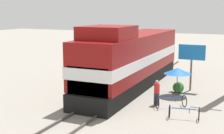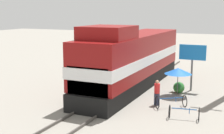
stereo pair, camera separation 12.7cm
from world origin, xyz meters
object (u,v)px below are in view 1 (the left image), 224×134
at_px(vendor_umbrella, 178,71).
at_px(billboard_sign, 192,56).
at_px(locomotive, 131,60).
at_px(bicycle_spare, 184,112).
at_px(person_bystander, 157,92).
at_px(bicycle, 171,101).

relative_size(vendor_umbrella, billboard_sign, 0.58).
height_order(locomotive, billboard_sign, locomotive).
bearing_deg(vendor_umbrella, bicycle_spare, -72.71).
bearing_deg(locomotive, vendor_umbrella, -12.88).
bearing_deg(person_bystander, bicycle, -10.56).
xyz_separation_m(locomotive, person_bystander, (3.03, -3.49, -1.29)).
bearing_deg(vendor_umbrella, locomotive, 167.12).
bearing_deg(bicycle_spare, vendor_umbrella, 8.36).
bearing_deg(locomotive, bicycle_spare, -46.42).
xyz_separation_m(locomotive, billboard_sign, (4.27, 1.02, 0.40)).
bearing_deg(bicycle, person_bystander, 45.24).
xyz_separation_m(locomotive, bicycle, (3.96, -3.67, -1.74)).
distance_m(vendor_umbrella, person_bystander, 2.87).
relative_size(vendor_umbrella, bicycle, 1.03).
relative_size(locomotive, bicycle, 8.01).
relative_size(billboard_sign, bicycle_spare, 1.98).
bearing_deg(person_bystander, billboard_sign, 74.64).
xyz_separation_m(vendor_umbrella, bicycle, (0.27, -2.82, -1.34)).
bearing_deg(vendor_umbrella, bicycle, -84.49).
xyz_separation_m(person_bystander, bicycle, (0.93, -0.17, -0.46)).
xyz_separation_m(billboard_sign, person_bystander, (-1.24, -4.51, -1.68)).
xyz_separation_m(billboard_sign, bicycle_spare, (0.83, -6.37, -2.16)).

